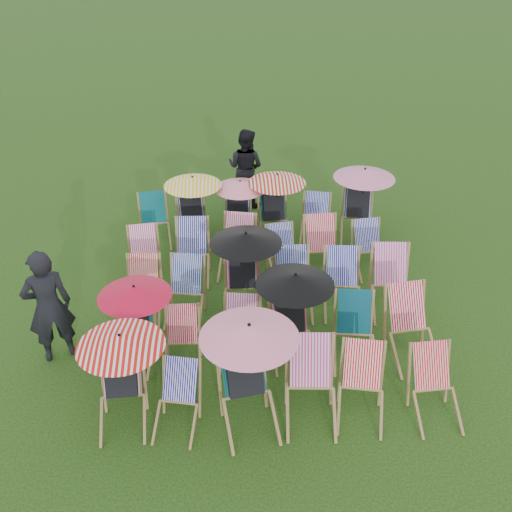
{
  "coord_description": "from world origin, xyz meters",
  "views": [
    {
      "loc": [
        -0.53,
        -7.44,
        5.78
      ],
      "look_at": [
        -0.12,
        0.32,
        0.9
      ],
      "focal_mm": 40.0,
      "sensor_mm": 36.0,
      "label": 1
    }
  ],
  "objects_px": {
    "deckchair_5": "(437,389)",
    "deckchair_29": "(359,203)",
    "person_left": "(48,306)",
    "deckchair_0": "(121,378)",
    "person_rear": "(245,167)"
  },
  "relations": [
    {
      "from": "deckchair_0",
      "to": "deckchair_29",
      "type": "relative_size",
      "value": 0.92
    },
    {
      "from": "person_left",
      "to": "person_rear",
      "type": "relative_size",
      "value": 1.06
    },
    {
      "from": "deckchair_5",
      "to": "deckchair_29",
      "type": "relative_size",
      "value": 0.64
    },
    {
      "from": "deckchair_5",
      "to": "person_rear",
      "type": "height_order",
      "value": "person_rear"
    },
    {
      "from": "deckchair_5",
      "to": "person_left",
      "type": "distance_m",
      "value": 5.39
    },
    {
      "from": "deckchair_5",
      "to": "deckchair_29",
      "type": "xyz_separation_m",
      "value": [
        -0.05,
        4.71,
        0.29
      ]
    },
    {
      "from": "deckchair_0",
      "to": "person_left",
      "type": "distance_m",
      "value": 1.73
    },
    {
      "from": "deckchair_29",
      "to": "deckchair_5",
      "type": "bearing_deg",
      "value": -80.17
    },
    {
      "from": "deckchair_0",
      "to": "deckchair_29",
      "type": "height_order",
      "value": "deckchair_29"
    },
    {
      "from": "deckchair_5",
      "to": "deckchair_29",
      "type": "distance_m",
      "value": 4.72
    },
    {
      "from": "deckchair_29",
      "to": "person_left",
      "type": "xyz_separation_m",
      "value": [
        -5.14,
        -3.3,
        0.16
      ]
    },
    {
      "from": "person_rear",
      "to": "deckchair_0",
      "type": "bearing_deg",
      "value": 102.8
    },
    {
      "from": "deckchair_0",
      "to": "person_left",
      "type": "xyz_separation_m",
      "value": [
        -1.17,
        1.26,
        0.22
      ]
    },
    {
      "from": "deckchair_0",
      "to": "person_rear",
      "type": "bearing_deg",
      "value": 70.89
    },
    {
      "from": "deckchair_29",
      "to": "person_left",
      "type": "bearing_deg",
      "value": -137.99
    }
  ]
}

